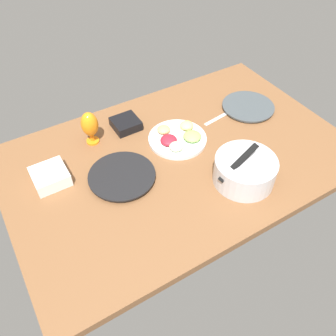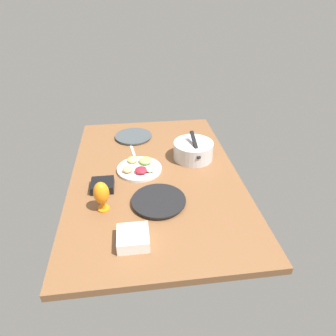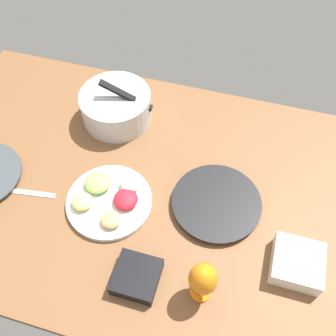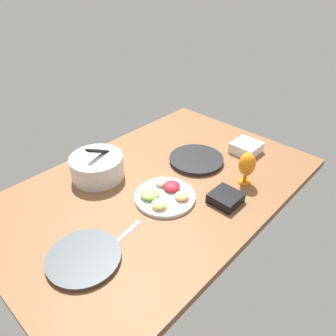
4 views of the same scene
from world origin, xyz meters
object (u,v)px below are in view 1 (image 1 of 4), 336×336
at_px(dinner_plate_left, 248,107).
at_px(fruit_platter, 178,138).
at_px(hurricane_glass_orange, 90,125).
at_px(square_bowl_black, 126,123).
at_px(square_bowl_white, 50,176).
at_px(mixing_bowl, 245,170).
at_px(dinner_plate_right, 122,176).

relative_size(dinner_plate_left, fruit_platter, 0.98).
bearing_deg(hurricane_glass_orange, dinner_plate_left, 167.66).
distance_m(square_bowl_black, square_bowl_white, 0.48).
xyz_separation_m(mixing_bowl, fruit_platter, (0.11, -0.37, -0.04)).
height_order(dinner_plate_left, square_bowl_black, square_bowl_black).
height_order(mixing_bowl, fruit_platter, mixing_bowl).
xyz_separation_m(dinner_plate_right, hurricane_glass_orange, (0.02, -0.30, 0.09)).
height_order(mixing_bowl, square_bowl_black, mixing_bowl).
distance_m(mixing_bowl, fruit_platter, 0.39).
xyz_separation_m(mixing_bowl, square_bowl_black, (0.28, -0.59, -0.04)).
xyz_separation_m(dinner_plate_right, square_bowl_white, (0.27, -0.15, 0.02)).
xyz_separation_m(hurricane_glass_orange, square_bowl_black, (-0.19, -0.02, -0.08)).
distance_m(dinner_plate_left, mixing_bowl, 0.54).
bearing_deg(square_bowl_black, hurricane_glass_orange, 4.62).
height_order(dinner_plate_left, square_bowl_white, square_bowl_white).
bearing_deg(hurricane_glass_orange, dinner_plate_right, 92.97).
xyz_separation_m(mixing_bowl, square_bowl_white, (0.73, -0.43, -0.03)).
height_order(fruit_platter, square_bowl_white, square_bowl_white).
relative_size(dinner_plate_left, square_bowl_black, 2.15).
bearing_deg(fruit_platter, dinner_plate_left, -176.54).
bearing_deg(fruit_platter, mixing_bowl, 106.01).
xyz_separation_m(dinner_plate_left, dinner_plate_right, (0.81, 0.11, 0.00)).
bearing_deg(dinner_plate_left, square_bowl_black, -17.08).
relative_size(dinner_plate_right, square_bowl_white, 2.03).
bearing_deg(mixing_bowl, fruit_platter, -73.99).
height_order(dinner_plate_right, hurricane_glass_orange, hurricane_glass_orange).
bearing_deg(fruit_platter, hurricane_glass_orange, -30.06).
xyz_separation_m(mixing_bowl, hurricane_glass_orange, (0.47, -0.58, 0.04)).
height_order(mixing_bowl, hurricane_glass_orange, mixing_bowl).
bearing_deg(square_bowl_black, square_bowl_white, 20.41).
relative_size(hurricane_glass_orange, square_bowl_black, 1.32).
xyz_separation_m(fruit_platter, hurricane_glass_orange, (0.36, -0.21, 0.08)).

